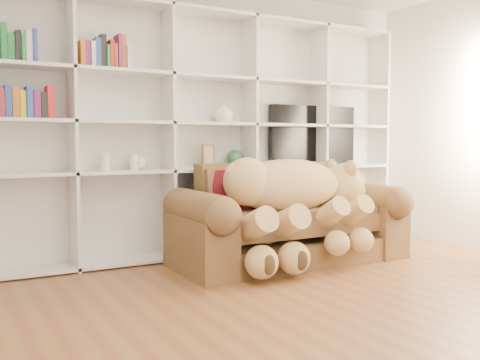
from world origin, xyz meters
TOP-DOWN VIEW (x-y plane):
  - floor at (0.00, 0.00)m, footprint 5.00×5.00m
  - wall_back at (0.00, 2.50)m, footprint 5.00×0.02m
  - bookshelf at (-0.24, 2.36)m, footprint 4.43×0.35m
  - sofa at (0.50, 1.68)m, footprint 2.18×0.94m
  - teddy_bear at (0.44, 1.50)m, footprint 1.63×0.89m
  - throw_pillow at (-0.01, 1.83)m, footprint 0.43×0.31m
  - tv at (1.29, 2.35)m, footprint 1.11×0.18m
  - picture_frame at (-0.03, 2.30)m, footprint 0.18×0.10m
  - green_vase at (0.28, 2.30)m, footprint 0.18×0.18m
  - figurine_tall at (-1.05, 2.30)m, footprint 0.08×0.08m
  - figurine_short at (-0.78, 2.30)m, footprint 0.10×0.10m
  - snow_globe at (-0.72, 2.30)m, footprint 0.12×0.12m
  - shelf_vase at (0.15, 2.30)m, footprint 0.24×0.24m

SIDE VIEW (x-z plane):
  - floor at x=0.00m, z-range 0.00..0.00m
  - sofa at x=0.50m, z-range -0.11..0.80m
  - teddy_bear at x=0.44m, z-range 0.16..1.11m
  - throw_pillow at x=-0.01m, z-range 0.46..0.87m
  - snow_globe at x=-0.72m, z-range 0.87..0.99m
  - figurine_short at x=-0.78m, z-range 0.86..1.00m
  - figurine_tall at x=-1.05m, z-range 0.86..1.03m
  - green_vase at x=0.28m, z-range 0.86..1.04m
  - picture_frame at x=-0.03m, z-range 0.88..1.10m
  - tv at x=1.29m, z-range 0.86..1.52m
  - bookshelf at x=-0.24m, z-range 0.11..2.51m
  - wall_back at x=0.00m, z-range 0.00..2.70m
  - shelf_vase at x=0.15m, z-range 1.31..1.52m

